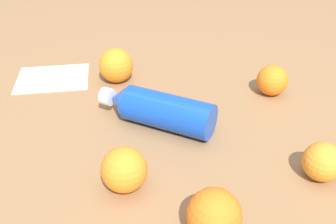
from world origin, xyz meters
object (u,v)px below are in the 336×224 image
Objects in this scene: folded_napkin at (53,78)px; orange_1 at (214,215)px; orange_3 at (323,162)px; orange_2 at (116,65)px; orange_0 at (124,169)px; orange_4 at (272,80)px; water_bottle at (158,109)px.

orange_1 is at bearing 112.44° from folded_napkin.
orange_3 is 0.39× the size of folded_napkin.
orange_2 reaches higher than orange_3.
orange_1 reaches higher than folded_napkin.
orange_4 is at bearing -148.45° from orange_0.
orange_1 is (-0.11, 0.12, 0.00)m from orange_0.
orange_0 reaches higher than orange_4.
orange_2 reaches higher than folded_napkin.
orange_3 is at bearing 170.58° from orange_0.
orange_2 is at bearing -81.79° from orange_1.
folded_napkin is (0.12, -0.42, -0.03)m from orange_0.
orange_4 is at bearing 156.21° from orange_2.
folded_napkin is at bearing -17.42° from orange_2.
orange_1 is 0.59m from folded_napkin.
water_bottle is 0.19m from orange_0.
water_bottle is at bearing 105.00° from orange_2.
orange_2 is at bearing -95.19° from orange_0.
water_bottle reaches higher than folded_napkin.
orange_3 is (-0.28, 0.43, -0.01)m from orange_2.
orange_0 is 0.44m from folded_napkin.
orange_0 is 0.90× the size of orange_2.
orange_1 is at bearing 132.35° from water_bottle.
water_bottle is 1.29× the size of folded_napkin.
orange_2 is (-0.03, -0.37, 0.00)m from orange_0.
orange_3 is at bearing -161.60° from orange_1.
orange_4 is (-0.33, 0.15, -0.01)m from orange_2.
orange_4 is (-0.28, -0.06, -0.00)m from water_bottle.
water_bottle is 3.16× the size of orange_4.
orange_2 is at bearing -35.78° from water_bottle.
water_bottle reaches higher than orange_4.
water_bottle reaches higher than orange_3.
orange_2 is (0.07, -0.50, 0.00)m from orange_1.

